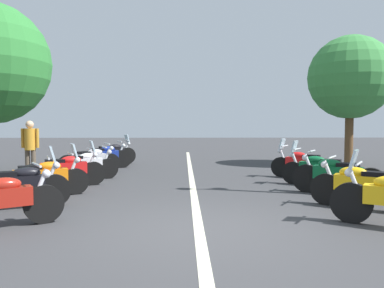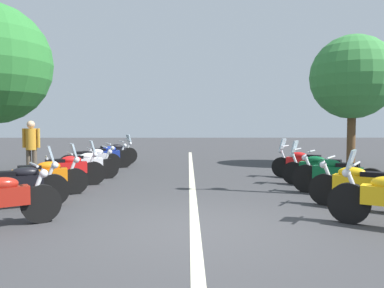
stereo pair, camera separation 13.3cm
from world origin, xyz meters
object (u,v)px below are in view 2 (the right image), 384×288
at_px(motorcycle_left_row_3, 65,169).
at_px(bystander_1, 31,144).
at_px(motorcycle_right_row_1, 361,186).
at_px(motorcycle_right_row_3, 321,169).
at_px(motorcycle_left_row_7, 113,153).
at_px(motorcycle_right_row_2, 336,175).
at_px(motorcycle_left_row_6, 105,156).
at_px(motorcycle_right_row_4, 303,164).
at_px(motorcycle_left_row_4, 83,165).
at_px(motorcycle_left_row_2, 42,177).
at_px(motorcycle_left_row_5, 91,160).
at_px(roadside_tree_1, 353,77).
at_px(motorcycle_left_row_1, 17,185).

distance_m(motorcycle_left_row_3, bystander_1, 2.25).
relative_size(motorcycle_right_row_1, motorcycle_right_row_3, 0.93).
distance_m(motorcycle_left_row_7, motorcycle_right_row_2, 9.33).
distance_m(motorcycle_right_row_2, bystander_1, 8.69).
distance_m(motorcycle_left_row_6, motorcycle_right_row_4, 7.10).
height_order(motorcycle_left_row_3, motorcycle_right_row_3, motorcycle_left_row_3).
distance_m(motorcycle_left_row_4, motorcycle_left_row_7, 4.22).
bearing_deg(motorcycle_left_row_3, motorcycle_left_row_2, -116.70).
height_order(motorcycle_left_row_4, motorcycle_left_row_5, motorcycle_left_row_5).
bearing_deg(motorcycle_left_row_2, roadside_tree_1, 5.49).
relative_size(motorcycle_left_row_1, bystander_1, 1.08).
distance_m(motorcycle_left_row_3, motorcycle_right_row_3, 6.74).
bearing_deg(motorcycle_right_row_3, motorcycle_left_row_7, -7.56).
xyz_separation_m(motorcycle_left_row_7, motorcycle_right_row_3, (-5.48, -6.58, -0.02)).
bearing_deg(motorcycle_left_row_1, bystander_1, 86.32).
bearing_deg(motorcycle_right_row_4, motorcycle_left_row_3, 43.81).
relative_size(motorcycle_right_row_4, roadside_tree_1, 0.35).
bearing_deg(motorcycle_right_row_4, roadside_tree_1, -97.96).
bearing_deg(motorcycle_right_row_3, motorcycle_right_row_4, -56.69).
relative_size(motorcycle_left_row_7, motorcycle_right_row_1, 1.10).
distance_m(motorcycle_left_row_1, motorcycle_left_row_5, 5.24).
distance_m(motorcycle_left_row_1, motorcycle_right_row_3, 7.27).
xyz_separation_m(motorcycle_left_row_3, motorcycle_right_row_4, (1.34, -6.72, -0.00)).
distance_m(motorcycle_right_row_3, motorcycle_right_row_4, 1.41).
bearing_deg(roadside_tree_1, motorcycle_left_row_7, 86.40).
xyz_separation_m(motorcycle_left_row_4, motorcycle_left_row_5, (1.45, 0.14, 0.01)).
xyz_separation_m(motorcycle_left_row_2, motorcycle_left_row_3, (1.38, -0.08, 0.01)).
bearing_deg(motorcycle_left_row_5, motorcycle_right_row_3, -48.16).
distance_m(motorcycle_left_row_4, roadside_tree_1, 10.65).
xyz_separation_m(motorcycle_right_row_2, motorcycle_right_row_4, (2.62, -0.05, -0.01)).
relative_size(motorcycle_left_row_6, motorcycle_right_row_1, 1.14).
bearing_deg(motorcycle_left_row_6, bystander_1, -148.00).
relative_size(motorcycle_right_row_3, roadside_tree_1, 0.37).
xyz_separation_m(motorcycle_left_row_4, roadside_tree_1, (3.62, -9.54, 3.03)).
height_order(motorcycle_left_row_1, motorcycle_left_row_4, motorcycle_left_row_1).
xyz_separation_m(motorcycle_right_row_1, motorcycle_right_row_4, (4.03, -0.14, 0.01)).
height_order(motorcycle_left_row_4, motorcycle_left_row_6, motorcycle_left_row_6).
bearing_deg(motorcycle_left_row_4, bystander_1, 144.35).
bearing_deg(motorcycle_left_row_7, motorcycle_right_row_3, -68.65).
bearing_deg(motorcycle_left_row_7, motorcycle_left_row_3, -120.56).
relative_size(motorcycle_right_row_2, roadside_tree_1, 0.36).
relative_size(motorcycle_left_row_4, motorcycle_right_row_4, 1.13).
height_order(motorcycle_right_row_1, bystander_1, bystander_1).
xyz_separation_m(motorcycle_left_row_1, motorcycle_right_row_3, (2.53, -6.82, -0.01)).
relative_size(motorcycle_left_row_5, roadside_tree_1, 0.37).
xyz_separation_m(motorcycle_left_row_1, motorcycle_right_row_2, (1.32, -6.75, 0.00)).
bearing_deg(motorcycle_left_row_5, roadside_tree_1, -13.65).
distance_m(bystander_1, roadside_tree_1, 11.93).
xyz_separation_m(motorcycle_left_row_2, motorcycle_left_row_7, (6.79, -0.24, 0.02)).
distance_m(motorcycle_left_row_6, bystander_1, 3.05).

